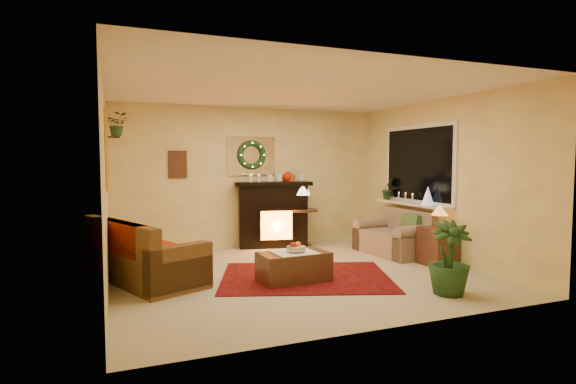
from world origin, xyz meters
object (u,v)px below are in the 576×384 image
object	(u,v)px
side_table_round	(303,229)
coffee_table	(294,266)
sofa	(145,249)
fireplace	(273,218)
end_table_square	(438,248)
loveseat	(393,230)

from	to	relation	value
side_table_round	coffee_table	xyz separation A→B (m)	(-1.08, -2.19, -0.11)
sofa	side_table_round	xyz separation A→B (m)	(2.94, 1.41, -0.10)
fireplace	end_table_square	distance (m)	3.02
coffee_table	loveseat	bearing A→B (deg)	19.77
sofa	fireplace	xyz separation A→B (m)	(2.39, 1.60, 0.12)
end_table_square	sofa	bearing A→B (deg)	170.47
fireplace	loveseat	xyz separation A→B (m)	(1.71, -1.39, -0.13)
loveseat	side_table_round	world-z (taller)	loveseat
sofa	coffee_table	xyz separation A→B (m)	(1.85, -0.78, -0.22)
fireplace	loveseat	world-z (taller)	fireplace
sofa	end_table_square	world-z (taller)	sofa
sofa	side_table_round	world-z (taller)	sofa
fireplace	loveseat	distance (m)	2.21
side_table_round	coffee_table	size ratio (longest dim) A/B	0.77
fireplace	loveseat	size ratio (longest dim) A/B	0.95
fireplace	sofa	bearing A→B (deg)	-135.00
sofa	loveseat	world-z (taller)	sofa
end_table_square	coffee_table	distance (m)	2.45
sofa	coffee_table	world-z (taller)	sofa
sofa	end_table_square	bearing A→B (deg)	-32.78
fireplace	side_table_round	size ratio (longest dim) A/B	1.77
side_table_round	coffee_table	bearing A→B (deg)	-116.24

